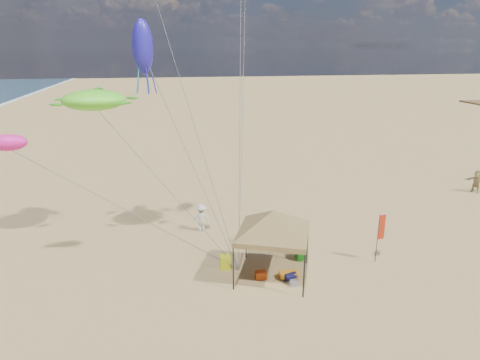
{
  "coord_description": "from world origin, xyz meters",
  "views": [
    {
      "loc": [
        -3.64,
        -18.36,
        10.87
      ],
      "look_at": [
        0.0,
        3.0,
        4.0
      ],
      "focal_mm": 31.76,
      "sensor_mm": 36.0,
      "label": 1
    }
  ],
  "objects": [
    {
      "name": "chair_green",
      "position": [
        2.97,
        1.13,
        0.35
      ],
      "size": [
        0.5,
        0.5,
        0.7
      ],
      "primitive_type": "cube",
      "color": "#167C16",
      "rests_on": "ground"
    },
    {
      "name": "crate_grey",
      "position": [
        1.82,
        -1.36,
        0.14
      ],
      "size": [
        0.34,
        0.3,
        0.28
      ],
      "primitive_type": "cube",
      "color": "gray",
      "rests_on": "ground"
    },
    {
      "name": "bag_orange",
      "position": [
        -0.06,
        3.18,
        0.18
      ],
      "size": [
        0.54,
        0.69,
        0.36
      ],
      "primitive_type": "cylinder",
      "rotation": [
        0.0,
        1.57,
        1.22
      ],
      "color": "orange",
      "rests_on": "ground"
    },
    {
      "name": "bag_navy",
      "position": [
        1.81,
        -0.83,
        0.18
      ],
      "size": [
        0.69,
        0.54,
        0.36
      ],
      "primitive_type": "cylinder",
      "rotation": [
        0.0,
        1.57,
        0.35
      ],
      "color": "#0D0C36",
      "rests_on": "ground"
    },
    {
      "name": "turtle_kite",
      "position": [
        -7.43,
        5.07,
        8.15
      ],
      "size": [
        3.86,
        3.4,
        1.1
      ],
      "primitive_type": "ellipsoid",
      "rotation": [
        0.0,
        0.0,
        -0.26
      ],
      "color": "#66F32A",
      "rests_on": "ground"
    },
    {
      "name": "fish_kite",
      "position": [
        -10.97,
        2.25,
        6.62
      ],
      "size": [
        1.8,
        1.01,
        0.77
      ],
      "primitive_type": "ellipsoid",
      "rotation": [
        0.0,
        0.0,
        0.08
      ],
      "color": "#FF1E9E",
      "rests_on": "ground"
    },
    {
      "name": "beach_cart",
      "position": [
        1.81,
        -0.65,
        0.2
      ],
      "size": [
        0.9,
        0.5,
        0.24
      ],
      "primitive_type": "cube",
      "color": "orange",
      "rests_on": "ground"
    },
    {
      "name": "cooler_red",
      "position": [
        0.43,
        -0.46,
        0.19
      ],
      "size": [
        0.54,
        0.38,
        0.38
      ],
      "primitive_type": "cube",
      "color": "#C4410F",
      "rests_on": "ground"
    },
    {
      "name": "person_near_c",
      "position": [
        -1.94,
        5.61,
        0.86
      ],
      "size": [
        1.18,
        0.77,
        1.73
      ],
      "primitive_type": "imported",
      "rotation": [
        0.0,
        0.0,
        3.02
      ],
      "color": "silver",
      "rests_on": "ground"
    },
    {
      "name": "chair_yellow",
      "position": [
        -1.14,
        0.83,
        0.35
      ],
      "size": [
        0.5,
        0.5,
        0.7
      ],
      "primitive_type": "cube",
      "color": "#E4F81B",
      "rests_on": "ground"
    },
    {
      "name": "cooler_blue",
      "position": [
        3.11,
        3.06,
        0.19
      ],
      "size": [
        0.54,
        0.38,
        0.38
      ],
      "primitive_type": "cube",
      "color": "#114790",
      "rests_on": "ground"
    },
    {
      "name": "canopy_tent",
      "position": [
        1.05,
        -0.29,
        3.34
      ],
      "size": [
        6.08,
        6.08,
        4.01
      ],
      "color": "black",
      "rests_on": "ground"
    },
    {
      "name": "person_far_c",
      "position": [
        19.61,
        9.28,
        0.87
      ],
      "size": [
        1.38,
        1.6,
        1.75
      ],
      "primitive_type": "imported",
      "rotation": [
        0.0,
        0.0,
        5.35
      ],
      "color": "tan",
      "rests_on": "ground"
    },
    {
      "name": "ground",
      "position": [
        0.0,
        0.0,
        0.0
      ],
      "size": [
        280.0,
        280.0,
        0.0
      ],
      "primitive_type": "plane",
      "color": "tan",
      "rests_on": "ground"
    },
    {
      "name": "squid_kite",
      "position": [
        -4.75,
        5.34,
        10.81
      ],
      "size": [
        1.25,
        1.25,
        2.83
      ],
      "primitive_type": "ellipsoid",
      "rotation": [
        0.0,
        0.0,
        -0.17
      ],
      "color": "#251EAE",
      "rests_on": "ground"
    },
    {
      "name": "feather_flag",
      "position": [
        6.88,
        0.18,
        1.81
      ],
      "size": [
        0.41,
        0.11,
        2.69
      ],
      "color": "black",
      "rests_on": "ground"
    },
    {
      "name": "person_near_a",
      "position": [
        0.85,
        3.17,
        0.95
      ],
      "size": [
        0.71,
        0.47,
        1.91
      ],
      "primitive_type": "imported",
      "rotation": [
        0.0,
        0.0,
        3.17
      ],
      "color": "tan",
      "rests_on": "ground"
    },
    {
      "name": "person_near_b",
      "position": [
        1.78,
        3.04,
        0.95
      ],
      "size": [
        1.16,
        1.09,
        1.9
      ],
      "primitive_type": "imported",
      "rotation": [
        0.0,
        0.0,
        0.53
      ],
      "color": "#363B4A",
      "rests_on": "ground"
    }
  ]
}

